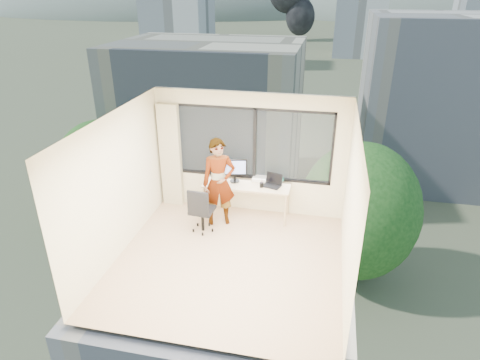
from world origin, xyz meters
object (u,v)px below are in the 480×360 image
(desk, at_px, (247,200))
(chair, at_px, (202,209))
(person, at_px, (219,182))
(handbag, at_px, (278,179))
(monitor, at_px, (235,170))
(game_console, at_px, (259,179))
(laptop, at_px, (272,181))

(desk, bearing_deg, chair, -134.43)
(person, bearing_deg, handbag, 6.09)
(monitor, distance_m, game_console, 0.57)
(chair, height_order, game_console, chair)
(person, distance_m, handbag, 1.27)
(person, distance_m, game_console, 0.96)
(chair, bearing_deg, desk, 49.96)
(desk, height_order, person, person)
(chair, xyz_separation_m, handbag, (1.38, 0.95, 0.35))
(laptop, relative_size, handbag, 1.60)
(monitor, relative_size, handbag, 2.18)
(game_console, xyz_separation_m, handbag, (0.41, -0.05, 0.06))
(monitor, bearing_deg, chair, -131.89)
(game_console, distance_m, laptop, 0.39)
(desk, xyz_separation_m, monitor, (-0.27, 0.08, 0.63))
(person, xyz_separation_m, laptop, (1.02, 0.38, -0.05))
(chair, bearing_deg, handbag, 39.11)
(handbag, bearing_deg, game_console, 173.35)
(laptop, bearing_deg, chair, -132.51)
(desk, bearing_deg, game_console, 47.53)
(desk, height_order, game_console, game_console)
(desk, distance_m, game_console, 0.53)
(person, bearing_deg, monitor, 42.86)
(chair, bearing_deg, laptop, 35.62)
(monitor, distance_m, laptop, 0.81)
(chair, relative_size, laptop, 2.65)
(monitor, bearing_deg, handbag, -4.88)
(monitor, distance_m, handbag, 0.93)
(person, distance_m, monitor, 0.51)
(game_console, distance_m, handbag, 0.41)
(monitor, bearing_deg, person, -128.91)
(person, relative_size, monitor, 3.59)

